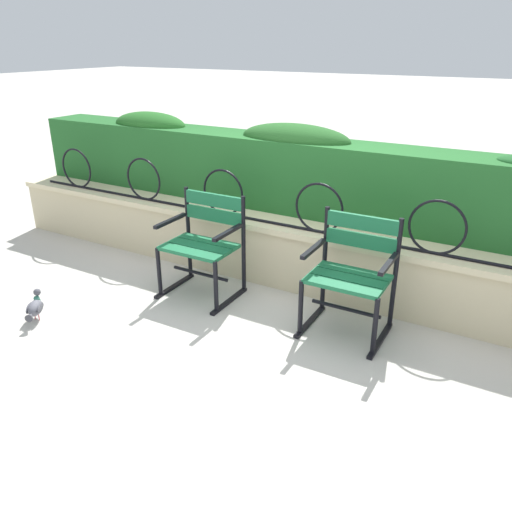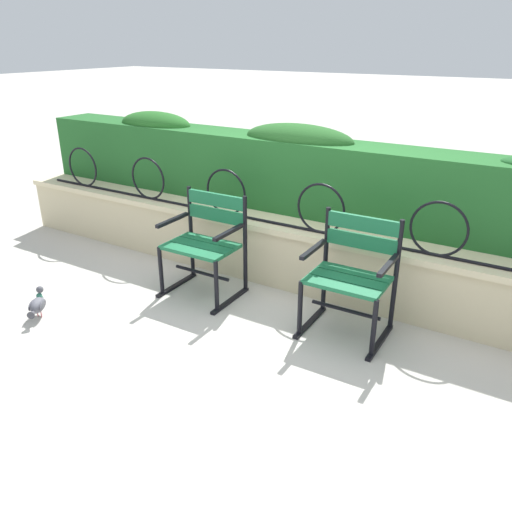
# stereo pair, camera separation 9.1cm
# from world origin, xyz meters

# --- Properties ---
(ground_plane) EXTENTS (60.00, 60.00, 0.00)m
(ground_plane) POSITION_xyz_m (0.00, 0.00, 0.00)
(ground_plane) COLOR #BCB7AD
(stone_wall) EXTENTS (6.57, 0.41, 0.56)m
(stone_wall) POSITION_xyz_m (0.00, 0.85, 0.28)
(stone_wall) COLOR beige
(stone_wall) RESTS_ON ground
(iron_arch_fence) EXTENTS (6.05, 0.02, 0.42)m
(iron_arch_fence) POSITION_xyz_m (-0.23, 0.77, 0.74)
(iron_arch_fence) COLOR black
(iron_arch_fence) RESTS_ON stone_wall
(hedge_row) EXTENTS (6.44, 0.47, 0.78)m
(hedge_row) POSITION_xyz_m (-0.04, 1.26, 0.92)
(hedge_row) COLOR #236028
(hedge_row) RESTS_ON stone_wall
(park_chair_left) EXTENTS (0.61, 0.52, 0.85)m
(park_chair_left) POSITION_xyz_m (-0.63, 0.33, 0.46)
(park_chair_left) COLOR #19663D
(park_chair_left) RESTS_ON ground
(park_chair_right) EXTENTS (0.60, 0.53, 0.87)m
(park_chair_right) POSITION_xyz_m (0.65, 0.36, 0.47)
(park_chair_right) COLOR #19663D
(park_chair_right) RESTS_ON ground
(pigeon_near_chairs) EXTENTS (0.21, 0.26, 0.22)m
(pigeon_near_chairs) POSITION_xyz_m (-1.49, -0.74, 0.11)
(pigeon_near_chairs) COLOR #5B5B66
(pigeon_near_chairs) RESTS_ON ground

